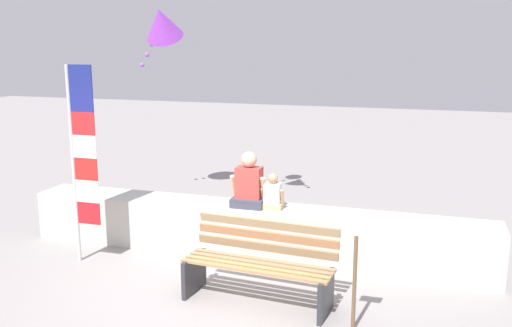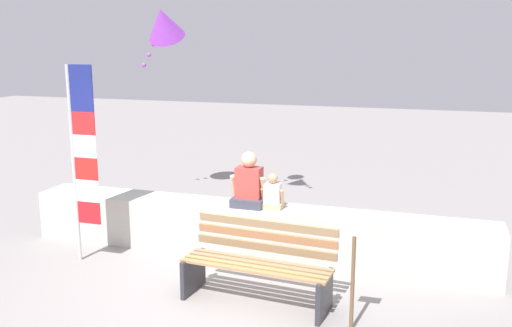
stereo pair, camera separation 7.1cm
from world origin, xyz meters
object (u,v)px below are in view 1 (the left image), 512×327
at_px(kite_purple, 162,23).
at_px(flag_banner, 80,154).
at_px(park_bench, 260,265).
at_px(person_child, 273,195).
at_px(sign_post, 355,264).
at_px(person_adult, 249,185).

bearing_deg(kite_purple, flag_banner, -84.56).
distance_m(park_bench, kite_purple, 5.25).
bearing_deg(person_child, kite_purple, 140.90).
relative_size(park_bench, sign_post, 1.46).
xyz_separation_m(person_child, kite_purple, (-2.61, 2.12, 2.32)).
bearing_deg(park_bench, kite_purple, 129.52).
xyz_separation_m(kite_purple, sign_post, (3.94, -3.82, -2.49)).
distance_m(park_bench, sign_post, 1.21).
relative_size(park_bench, kite_purple, 1.51).
relative_size(kite_purple, sign_post, 0.97).
xyz_separation_m(park_bench, sign_post, (1.11, -0.38, 0.29)).
bearing_deg(person_adult, kite_purple, 137.04).
xyz_separation_m(flag_banner, sign_post, (3.66, -0.79, -0.76)).
distance_m(park_bench, person_child, 1.41).
bearing_deg(flag_banner, person_adult, 24.22).
height_order(flag_banner, kite_purple, kite_purple).
bearing_deg(person_adult, flag_banner, -155.78).
relative_size(person_adult, person_child, 1.57).
xyz_separation_m(park_bench, kite_purple, (-2.83, 3.43, 2.78)).
xyz_separation_m(park_bench, person_adult, (-0.55, 1.31, 0.57)).
bearing_deg(kite_purple, person_adult, -42.96).
bearing_deg(person_adult, park_bench, -67.17).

